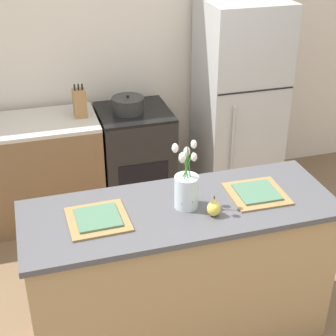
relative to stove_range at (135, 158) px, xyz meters
name	(u,v)px	position (x,y,z in m)	size (l,w,h in m)	color
ground_plane	(179,329)	(-0.10, -1.60, -0.45)	(10.00, 10.00, 0.00)	brown
back_wall	(110,45)	(-0.10, 0.40, 0.90)	(5.20, 0.08, 2.70)	silver
kitchen_island	(180,272)	(-0.10, -1.60, 0.03)	(1.80, 0.66, 0.95)	tan
stove_range	(135,158)	(0.00, 0.00, 0.00)	(0.60, 0.61, 0.90)	black
refrigerator	(239,101)	(0.95, 0.00, 0.43)	(0.68, 0.67, 1.75)	#B7BABC
flower_vase	(186,188)	(-0.07, -1.60, 0.62)	(0.15, 0.15, 0.41)	silver
pear_figurine	(214,208)	(0.05, -1.73, 0.55)	(0.08, 0.08, 0.12)	#E5CC4C
plate_setting_left	(98,219)	(-0.57, -1.60, 0.51)	(0.33, 0.33, 0.02)	olive
plate_setting_right	(257,193)	(0.37, -1.60, 0.51)	(0.33, 0.33, 0.02)	olive
cooking_pot	(128,105)	(-0.05, -0.01, 0.51)	(0.27, 0.27, 0.15)	#2D2D2D
knife_block	(80,103)	(-0.44, 0.02, 0.56)	(0.10, 0.14, 0.27)	#A37547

